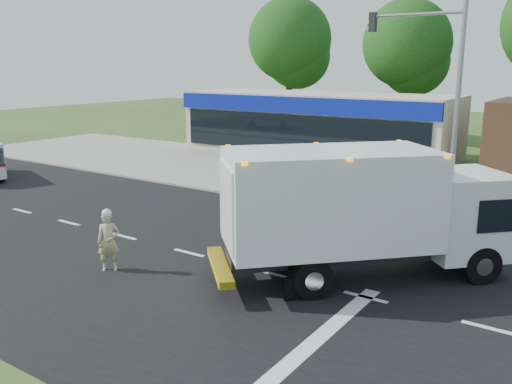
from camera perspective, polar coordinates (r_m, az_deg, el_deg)
ground at (r=15.79m, az=1.27°, el=-8.54°), size 120.00×120.00×0.00m
road_asphalt at (r=15.78m, az=1.27°, el=-8.52°), size 60.00×14.00×0.02m
sidewalk at (r=22.75m, az=12.57°, el=-1.82°), size 60.00×2.40×0.12m
parking_apron at (r=28.11m, az=16.97°, el=0.69°), size 60.00×9.00×0.02m
lane_markings at (r=14.07m, az=2.94°, el=-11.31°), size 55.20×7.00×0.01m
ems_box_truck at (r=15.11m, az=11.03°, el=-1.33°), size 7.65×7.68×3.68m
emergency_worker at (r=16.27m, az=-15.26°, el=-4.93°), size 0.74×0.75×1.86m
retail_strip_mall at (r=36.63m, az=6.45°, el=7.19°), size 18.00×6.20×4.00m
traffic_signal_pole at (r=20.71m, az=18.76°, el=9.99°), size 3.51×0.25×8.00m
background_trees at (r=41.45m, az=22.64°, el=14.42°), size 36.77×7.39×12.10m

